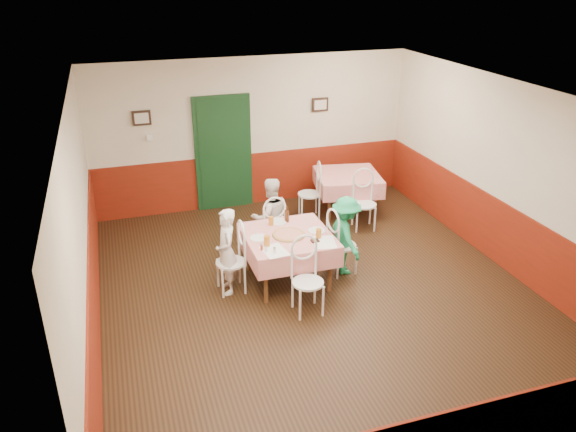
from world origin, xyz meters
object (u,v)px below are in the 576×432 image
object	(u,v)px
chair_left	(231,262)
chair_right	(342,245)
chair_second_b	(364,205)
pizza	(289,235)
chair_far	(271,229)
glass_a	(267,241)
diner_left	(227,252)
main_table	(288,258)
beer_bottle	(287,215)
second_table	(347,193)
wallet	(315,241)
glass_b	(319,233)
diner_right	(346,236)
chair_near	(308,283)
glass_c	(271,221)
chair_second_a	(309,194)
diner_far	(270,217)

from	to	relation	value
chair_left	chair_right	distance (m)	1.70
chair_second_b	pizza	xyz separation A→B (m)	(-1.82, -1.35, 0.33)
chair_far	glass_a	bearing A→B (deg)	69.39
diner_left	chair_right	bearing A→B (deg)	91.19
main_table	beer_bottle	world-z (taller)	beer_bottle
second_table	glass_a	xyz separation A→B (m)	(-2.20, -2.32, 0.46)
chair_second_b	beer_bottle	xyz separation A→B (m)	(-1.70, -0.89, 0.43)
wallet	glass_b	bearing A→B (deg)	46.61
glass_b	beer_bottle	bearing A→B (deg)	111.78
chair_second_b	beer_bottle	distance (m)	1.97
main_table	diner_right	world-z (taller)	diner_right
glass_a	chair_near	bearing A→B (deg)	-56.88
diner_right	chair_near	bearing A→B (deg)	132.46
pizza	glass_c	distance (m)	0.44
second_table	chair_second_b	size ratio (longest dim) A/B	1.24
second_table	glass_b	xyz separation A→B (m)	(-1.44, -2.29, 0.45)
chair_right	diner_left	bearing A→B (deg)	82.51
main_table	chair_far	bearing A→B (deg)	90.24
chair_right	chair_far	bearing A→B (deg)	37.51
pizza	glass_b	size ratio (longest dim) A/B	3.25
wallet	beer_bottle	bearing A→B (deg)	102.91
second_table	chair_right	xyz separation A→B (m)	(-0.97, -2.06, 0.08)
main_table	chair_left	bearing A→B (deg)	-179.76
chair_right	glass_b	size ratio (longest dim) A/B	6.48
second_table	chair_second_a	size ratio (longest dim) A/B	1.24
glass_a	beer_bottle	distance (m)	0.84
chair_far	diner_left	distance (m)	1.25
second_table	glass_c	world-z (taller)	glass_c
second_table	beer_bottle	xyz separation A→B (m)	(-1.70, -1.64, 0.50)
diner_right	glass_b	bearing A→B (deg)	113.11
chair_right	beer_bottle	bearing A→B (deg)	52.51
chair_second_a	glass_b	distance (m)	2.43
wallet	glass_c	bearing A→B (deg)	121.30
glass_c	beer_bottle	world-z (taller)	beer_bottle
chair_right	glass_c	xyz separation A→B (m)	(-0.99, 0.38, 0.38)
chair_left	glass_a	bearing A→B (deg)	60.71
chair_near	pizza	world-z (taller)	chair_near
wallet	diner_right	bearing A→B (deg)	28.06
glass_a	diner_far	bearing A→B (deg)	71.73
pizza	diner_right	world-z (taller)	diner_right
chair_far	chair_near	distance (m)	1.70
diner_right	beer_bottle	bearing A→B (deg)	60.70
chair_second_b	beer_bottle	bearing A→B (deg)	-141.98
chair_near	pizza	distance (m)	0.88
diner_right	diner_far	bearing A→B (deg)	44.10
chair_second_b	main_table	bearing A→B (deg)	-133.77
chair_second_a	diner_left	size ratio (longest dim) A/B	0.71
chair_second_b	glass_a	world-z (taller)	glass_a
glass_c	glass_b	bearing A→B (deg)	-49.67
chair_right	diner_far	bearing A→B (deg)	35.88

